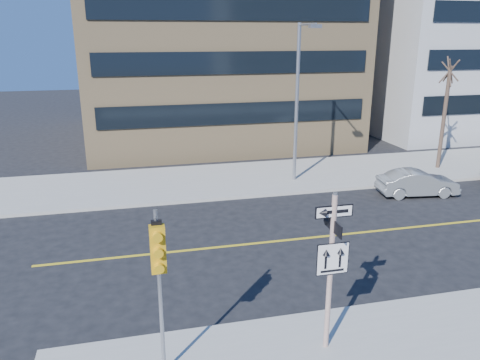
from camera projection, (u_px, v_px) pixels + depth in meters
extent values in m
plane|color=black|center=(292.00, 299.00, 14.07)|extent=(120.00, 120.00, 0.00)
cylinder|color=silver|center=(330.00, 274.00, 11.10)|extent=(0.13, 0.13, 4.00)
cylinder|color=gray|center=(335.00, 194.00, 10.50)|extent=(0.10, 0.10, 0.06)
cube|color=black|center=(334.00, 212.00, 10.63)|extent=(0.92, 0.03, 0.30)
cube|color=black|center=(333.00, 226.00, 10.73)|extent=(0.03, 0.92, 0.30)
cube|color=white|center=(333.00, 259.00, 10.89)|extent=(0.80, 0.03, 0.80)
cylinder|color=gray|center=(160.00, 295.00, 10.22)|extent=(0.09, 0.09, 4.00)
cube|color=gold|center=(158.00, 249.00, 9.68)|extent=(0.32, 0.22, 1.05)
sphere|color=#8C0705|center=(157.00, 236.00, 9.46)|extent=(0.17, 0.17, 0.17)
sphere|color=black|center=(158.00, 252.00, 9.57)|extent=(0.17, 0.17, 0.17)
sphere|color=black|center=(159.00, 267.00, 9.67)|extent=(0.17, 0.17, 0.17)
imported|color=slate|center=(418.00, 183.00, 22.90)|extent=(1.84, 4.00, 1.27)
cylinder|color=gray|center=(297.00, 105.00, 23.93)|extent=(0.18, 0.18, 8.00)
cylinder|color=gray|center=(307.00, 24.00, 21.84)|extent=(0.10, 2.20, 0.10)
cube|color=gray|center=(315.00, 26.00, 20.94)|extent=(0.55, 0.30, 0.16)
cylinder|color=#34271F|center=(444.00, 118.00, 26.53)|extent=(0.22, 0.22, 5.80)
cube|color=tan|center=(210.00, 15.00, 35.04)|extent=(18.00, 18.00, 18.00)
cube|color=#A5A8AA|center=(469.00, 36.00, 39.43)|extent=(20.00, 16.00, 15.00)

